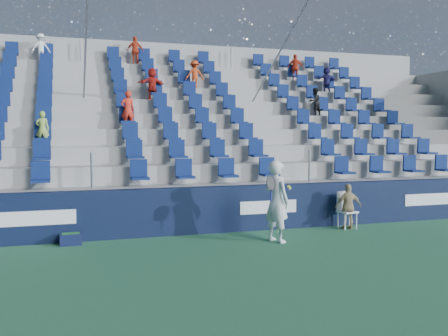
% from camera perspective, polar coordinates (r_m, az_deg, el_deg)
% --- Properties ---
extents(ground, '(70.00, 70.00, 0.00)m').
position_cam_1_polar(ground, '(10.17, 3.75, -10.69)').
color(ground, '#2A6340').
rests_on(ground, ground).
extents(sponsor_wall, '(24.00, 0.32, 1.20)m').
position_cam_1_polar(sponsor_wall, '(12.97, -1.30, -4.77)').
color(sponsor_wall, black).
rests_on(sponsor_wall, ground).
extents(grandstand, '(24.00, 8.17, 6.63)m').
position_cam_1_polar(grandstand, '(17.77, -5.93, 2.55)').
color(grandstand, gray).
rests_on(grandstand, ground).
extents(tennis_player, '(0.75, 0.83, 1.94)m').
position_cam_1_polar(tennis_player, '(11.89, 6.03, -3.79)').
color(tennis_player, silver).
rests_on(tennis_player, ground).
extents(line_judge_chair, '(0.50, 0.52, 1.00)m').
position_cam_1_polar(line_judge_chair, '(13.98, 13.70, -4.37)').
color(line_judge_chair, white).
rests_on(line_judge_chair, ground).
extents(line_judge, '(0.76, 0.42, 1.23)m').
position_cam_1_polar(line_judge, '(13.84, 14.03, -4.28)').
color(line_judge, tan).
rests_on(line_judge, ground).
extents(ball_bin, '(0.49, 0.32, 0.27)m').
position_cam_1_polar(ball_bin, '(12.16, -17.11, -7.71)').
color(ball_bin, '#0F1637').
rests_on(ball_bin, ground).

